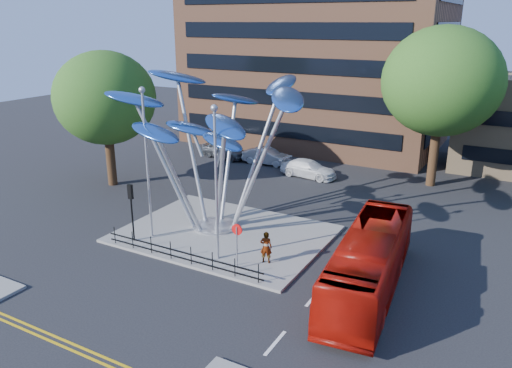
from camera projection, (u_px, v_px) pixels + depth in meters
The scene contains 17 objects.
ground at pixel (177, 282), 24.70m from camera, with size 120.00×120.00×0.00m, color black.
traffic_island at pixel (225, 234), 30.12m from camera, with size 12.00×9.00×0.15m, color slate.
double_yellow_near at pixel (83, 348), 19.71m from camera, with size 40.00×0.12×0.01m, color gold.
double_yellow_far at pixel (77, 353), 19.46m from camera, with size 40.00×0.12×0.01m, color gold.
tree_right at pixel (442, 82), 36.77m from camera, with size 8.80×8.80×12.11m.
tree_left at pixel (105, 98), 37.34m from camera, with size 7.60×7.60×10.32m.
leaf_sculpture at pixel (213, 119), 29.05m from camera, with size 12.72×9.54×9.51m.
street_lamp_left at pixel (146, 151), 28.01m from camera, with size 0.36×0.36×8.80m.
street_lamp_right at pixel (216, 170), 25.37m from camera, with size 0.36×0.36×8.30m.
traffic_light_island at pixel (131, 201), 28.26m from camera, with size 0.28×0.18×3.42m.
no_entry_sign_island at pixel (237, 238), 25.30m from camera, with size 0.60×0.10×2.45m.
pedestrian_railing_front at pixel (181, 254), 26.40m from camera, with size 10.00×0.06×1.00m.
red_bus at pixel (369, 262), 23.48m from camera, with size 2.54×10.86×3.03m, color #970F07.
pedestrian at pixel (266, 247), 26.15m from camera, with size 0.64×0.42×1.75m, color gray.
parked_car_left at pixel (225, 150), 46.83m from camera, with size 1.88×4.67×1.59m, color #474A4F.
parked_car_mid at pixel (267, 156), 44.78m from camera, with size 1.55×4.45×1.47m, color #A8ACB0.
parked_car_right at pixel (308, 169), 41.16m from camera, with size 1.95×4.79×1.39m, color silver.
Camera 1 is at (14.10, -17.27, 12.34)m, focal length 35.00 mm.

